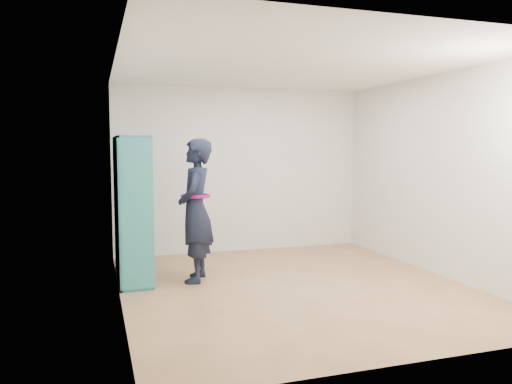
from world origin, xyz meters
name	(u,v)px	position (x,y,z in m)	size (l,w,h in m)	color
floor	(294,287)	(0.00, 0.00, 0.00)	(4.50, 4.50, 0.00)	olive
ceiling	(296,65)	(0.00, 0.00, 2.60)	(4.50, 4.50, 0.00)	white
wall_left	(118,181)	(-2.00, 0.00, 1.30)	(0.02, 4.50, 2.60)	silver
wall_right	(438,175)	(2.00, 0.00, 1.30)	(0.02, 4.50, 2.60)	silver
wall_back	(241,170)	(0.00, 2.25, 1.30)	(4.00, 0.02, 2.60)	silver
wall_front	(411,195)	(0.00, -2.25, 1.30)	(4.00, 0.02, 2.60)	silver
bookshelf	(130,211)	(-1.82, 1.03, 0.86)	(0.39, 1.34, 1.79)	teal
person	(196,210)	(-1.06, 0.64, 0.89)	(0.61, 0.75, 1.77)	black
smartphone	(184,200)	(-1.18, 0.77, 1.00)	(0.02, 0.10, 0.14)	silver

